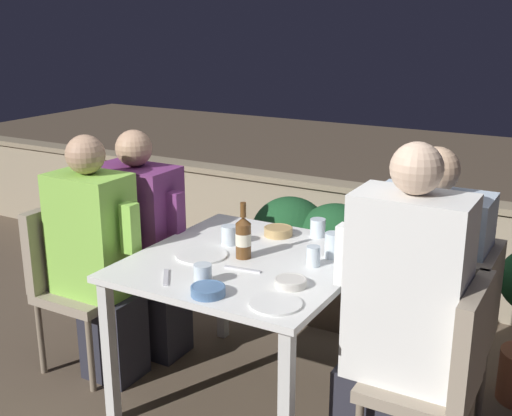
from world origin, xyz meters
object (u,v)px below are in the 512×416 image
at_px(chair_left_far, 117,254).
at_px(chair_right_far, 462,326).
at_px(person_green_blouse, 98,259).
at_px(chair_right_near, 445,368).
at_px(chair_left_near, 72,271).
at_px(person_white_polo, 398,317).
at_px(person_purple_stripe, 144,245).
at_px(beer_bottle, 243,237).
at_px(person_blue_shirt, 419,292).

xyz_separation_m(chair_left_far, chair_right_far, (1.85, 0.07, 0.00)).
distance_m(person_green_blouse, chair_right_near, 1.72).
bearing_deg(chair_left_far, person_green_blouse, -63.30).
xyz_separation_m(chair_left_near, person_white_polo, (1.72, -0.01, 0.16)).
relative_size(chair_left_near, person_white_polo, 0.63).
distance_m(person_green_blouse, chair_left_far, 0.36).
relative_size(person_purple_stripe, beer_bottle, 4.68).
bearing_deg(beer_bottle, person_purple_stripe, 167.99).
height_order(person_purple_stripe, person_blue_shirt, person_blue_shirt).
height_order(person_green_blouse, beer_bottle, person_green_blouse).
relative_size(person_blue_shirt, beer_bottle, 4.87).
xyz_separation_m(chair_right_near, person_white_polo, (-0.19, 0.00, 0.16)).
xyz_separation_m(chair_right_near, person_blue_shirt, (-0.21, 0.38, 0.11)).
bearing_deg(person_white_polo, person_purple_stripe, 168.09).
relative_size(chair_left_near, person_blue_shirt, 0.68).
bearing_deg(person_purple_stripe, person_green_blouse, -97.12).
height_order(person_purple_stripe, chair_right_far, person_purple_stripe).
bearing_deg(chair_right_far, person_blue_shirt, -180.00).
distance_m(chair_left_far, person_white_polo, 1.72).
xyz_separation_m(chair_left_far, person_white_polo, (1.68, -0.31, 0.16)).
xyz_separation_m(person_purple_stripe, person_white_polo, (1.49, -0.31, 0.07)).
bearing_deg(person_purple_stripe, chair_left_near, -126.90).
bearing_deg(person_green_blouse, chair_right_near, -0.24).
height_order(person_blue_shirt, beer_bottle, person_blue_shirt).
height_order(chair_left_near, person_green_blouse, person_green_blouse).
relative_size(person_green_blouse, person_blue_shirt, 0.98).
distance_m(chair_right_near, chair_right_far, 0.38).
relative_size(chair_left_near, beer_bottle, 3.30).
bearing_deg(chair_left_near, person_white_polo, -0.24).
bearing_deg(beer_bottle, chair_right_near, -9.57).
height_order(chair_left_far, person_blue_shirt, person_blue_shirt).
distance_m(chair_left_near, chair_right_far, 1.92).
height_order(chair_left_near, person_purple_stripe, person_purple_stripe).
xyz_separation_m(chair_left_far, chair_right_near, (1.87, -0.31, 0.00)).
bearing_deg(person_purple_stripe, beer_bottle, -12.01).
height_order(chair_left_far, person_purple_stripe, person_purple_stripe).
relative_size(chair_left_near, chair_right_near, 1.00).
height_order(chair_left_far, beer_bottle, beer_bottle).
relative_size(chair_left_far, chair_right_near, 1.00).
relative_size(chair_left_far, person_white_polo, 0.63).
relative_size(person_green_blouse, chair_left_far, 1.44).
distance_m(chair_left_far, beer_bottle, 0.96).
bearing_deg(person_green_blouse, person_purple_stripe, 82.88).
bearing_deg(chair_right_near, chair_right_far, 93.20).
xyz_separation_m(chair_left_near, chair_right_far, (1.89, 0.37, 0.00)).
bearing_deg(person_white_polo, chair_left_near, 179.76).
bearing_deg(person_purple_stripe, person_white_polo, -11.91).
distance_m(person_purple_stripe, person_blue_shirt, 1.47).
relative_size(chair_left_near, chair_right_far, 1.00).
bearing_deg(person_white_polo, person_blue_shirt, 93.56).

